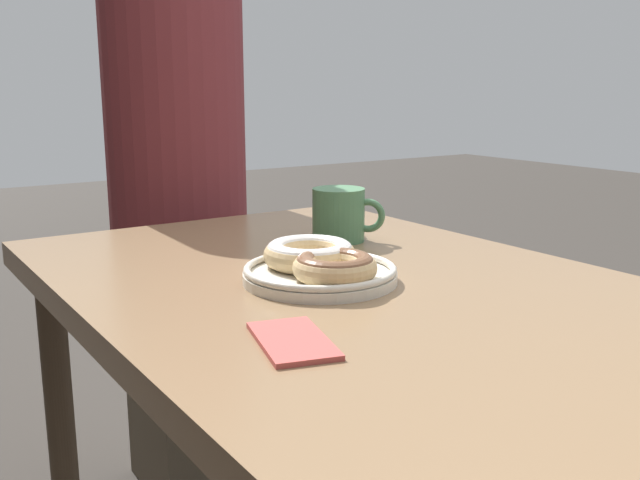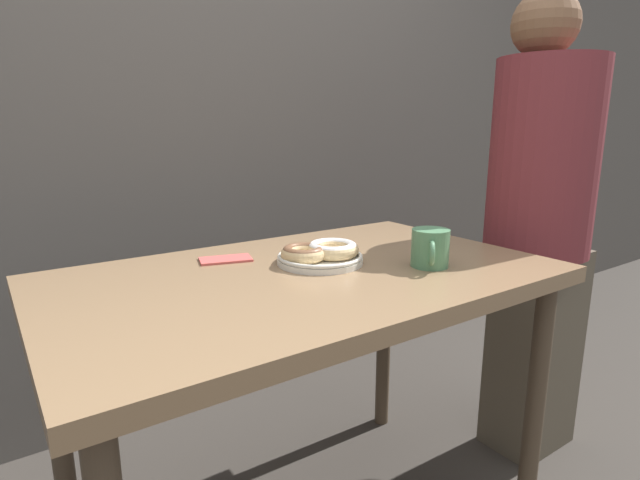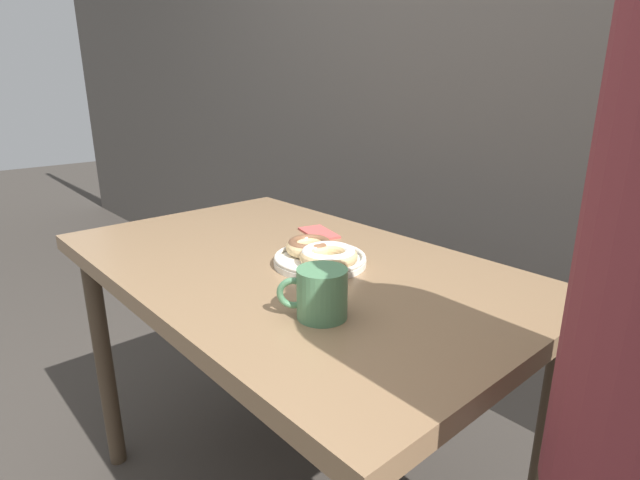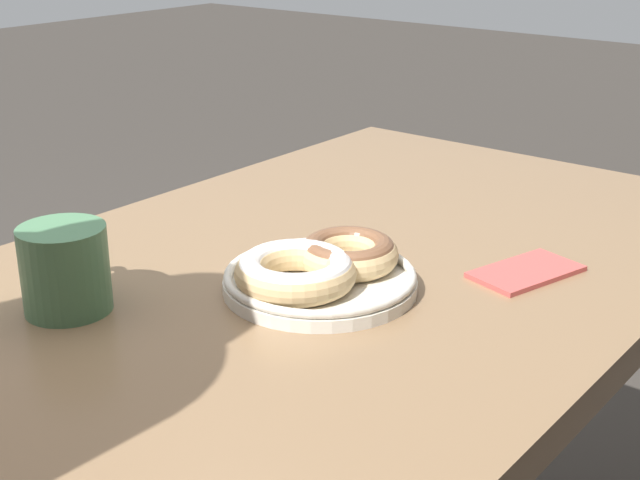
# 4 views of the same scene
# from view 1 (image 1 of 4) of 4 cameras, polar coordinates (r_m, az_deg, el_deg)

# --- Properties ---
(dining_table) EXTENTS (1.18, 0.72, 0.76)m
(dining_table) POSITION_cam_1_polar(r_m,az_deg,el_deg) (1.00, 4.07, -8.64)
(dining_table) COLOR #846647
(dining_table) RESTS_ON ground_plane
(donut_plate) EXTENTS (0.23, 0.22, 0.05)m
(donut_plate) POSITION_cam_1_polar(r_m,az_deg,el_deg) (0.99, -0.02, -1.94)
(donut_plate) COLOR silver
(donut_plate) RESTS_ON dining_table
(coffee_mug) EXTENTS (0.11, 0.11, 0.09)m
(coffee_mug) POSITION_cam_1_polar(r_m,az_deg,el_deg) (1.25, 1.61, 2.08)
(coffee_mug) COLOR #4C7F56
(coffee_mug) RESTS_ON dining_table
(person_figure) EXTENTS (0.35, 0.32, 1.48)m
(person_figure) POSITION_cam_1_polar(r_m,az_deg,el_deg) (1.72, -11.39, 3.96)
(person_figure) COLOR brown
(person_figure) RESTS_ON ground_plane
(napkin) EXTENTS (0.14, 0.10, 0.01)m
(napkin) POSITION_cam_1_polar(r_m,az_deg,el_deg) (0.77, -2.20, -8.04)
(napkin) COLOR #BC4C47
(napkin) RESTS_ON dining_table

